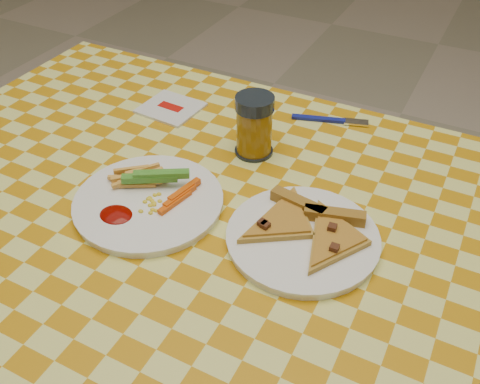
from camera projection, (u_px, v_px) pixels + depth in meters
name	position (u px, v px, depth m)	size (l,w,h in m)	color
table	(218.00, 251.00, 0.90)	(1.28, 0.88, 0.76)	white
plate_left	(149.00, 203.00, 0.88)	(0.24, 0.24, 0.01)	white
plate_right	(302.00, 239.00, 0.81)	(0.23, 0.23, 0.01)	white
fries_veggies	(148.00, 189.00, 0.88)	(0.17, 0.15, 0.04)	#F9BB4F
pizza_slices	(308.00, 227.00, 0.81)	(0.23, 0.21, 0.02)	gold
drink_glass	(254.00, 126.00, 0.96)	(0.07, 0.07, 0.12)	black
napkin	(171.00, 108.00, 1.12)	(0.12, 0.11, 0.01)	silver
fork	(331.00, 120.00, 1.08)	(0.15, 0.06, 0.01)	navy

